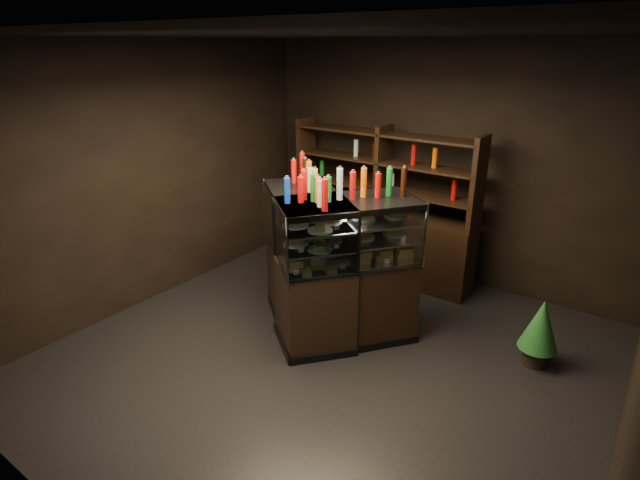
# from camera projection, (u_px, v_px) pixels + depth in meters

# --- Properties ---
(ground) EXTENTS (5.00, 5.00, 0.00)m
(ground) POSITION_uv_depth(u_px,v_px,m) (327.00, 357.00, 5.01)
(ground) COLOR black
(ground) RESTS_ON ground
(room_shell) EXTENTS (5.02, 5.02, 3.01)m
(room_shell) POSITION_uv_depth(u_px,v_px,m) (328.00, 168.00, 4.30)
(room_shell) COLOR black
(room_shell) RESTS_ON ground
(display_case) EXTENTS (1.92, 1.55, 1.54)m
(display_case) POSITION_uv_depth(u_px,v_px,m) (326.00, 289.00, 5.29)
(display_case) COLOR black
(display_case) RESTS_ON ground
(food_display) EXTENTS (1.47, 1.11, 0.47)m
(food_display) POSITION_uv_depth(u_px,v_px,m) (326.00, 232.00, 5.05)
(food_display) COLOR #DCA24F
(food_display) RESTS_ON display_case
(bottles_top) EXTENTS (1.30, 0.97, 0.30)m
(bottles_top) POSITION_uv_depth(u_px,v_px,m) (327.00, 183.00, 4.87)
(bottles_top) COLOR #B20C0A
(bottles_top) RESTS_ON display_case
(potted_conifer) EXTENTS (0.37, 0.37, 0.79)m
(potted_conifer) POSITION_uv_depth(u_px,v_px,m) (541.00, 324.00, 4.75)
(potted_conifer) COLOR black
(potted_conifer) RESTS_ON ground
(back_shelving) EXTENTS (2.54, 0.45, 2.00)m
(back_shelving) POSITION_uv_depth(u_px,v_px,m) (380.00, 231.00, 6.65)
(back_shelving) COLOR black
(back_shelving) RESTS_ON ground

